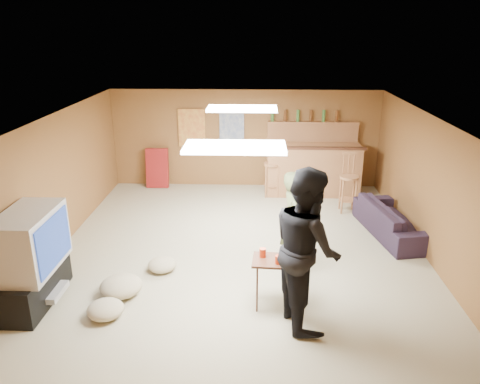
{
  "coord_description": "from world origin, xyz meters",
  "views": [
    {
      "loc": [
        0.25,
        -6.86,
        3.53
      ],
      "look_at": [
        0.0,
        0.2,
        1.0
      ],
      "focal_mm": 35.0,
      "sensor_mm": 36.0,
      "label": 1
    }
  ],
  "objects_px": {
    "bar_counter": "(313,170)",
    "tray_table": "(272,283)",
    "tv_body": "(30,241)",
    "sofa": "(393,220)",
    "person_black": "(307,248)",
    "person_olive": "(294,223)"
  },
  "relations": [
    {
      "from": "bar_counter",
      "to": "tray_table",
      "type": "distance_m",
      "value": 4.55
    },
    {
      "from": "tv_body",
      "to": "bar_counter",
      "type": "height_order",
      "value": "tv_body"
    },
    {
      "from": "tray_table",
      "to": "tv_body",
      "type": "bearing_deg",
      "value": -179.59
    },
    {
      "from": "bar_counter",
      "to": "sofa",
      "type": "xyz_separation_m",
      "value": [
        1.19,
        -2.1,
        -0.27
      ]
    },
    {
      "from": "person_black",
      "to": "sofa",
      "type": "bearing_deg",
      "value": -48.32
    },
    {
      "from": "bar_counter",
      "to": "sofa",
      "type": "distance_m",
      "value": 2.43
    },
    {
      "from": "person_olive",
      "to": "sofa",
      "type": "xyz_separation_m",
      "value": [
        1.87,
        1.42,
        -0.52
      ]
    },
    {
      "from": "bar_counter",
      "to": "tray_table",
      "type": "xyz_separation_m",
      "value": [
        -1.02,
        -4.43,
        -0.21
      ]
    },
    {
      "from": "bar_counter",
      "to": "tray_table",
      "type": "height_order",
      "value": "bar_counter"
    },
    {
      "from": "tv_body",
      "to": "tray_table",
      "type": "distance_m",
      "value": 3.18
    },
    {
      "from": "person_olive",
      "to": "sofa",
      "type": "height_order",
      "value": "person_olive"
    },
    {
      "from": "bar_counter",
      "to": "person_olive",
      "type": "xyz_separation_m",
      "value": [
        -0.68,
        -3.51,
        0.25
      ]
    },
    {
      "from": "tv_body",
      "to": "person_black",
      "type": "xyz_separation_m",
      "value": [
        3.52,
        -0.27,
        0.1
      ]
    },
    {
      "from": "tv_body",
      "to": "sofa",
      "type": "relative_size",
      "value": 0.58
    },
    {
      "from": "sofa",
      "to": "tray_table",
      "type": "distance_m",
      "value": 3.21
    },
    {
      "from": "sofa",
      "to": "person_black",
      "type": "bearing_deg",
      "value": 134.8
    },
    {
      "from": "person_black",
      "to": "tv_body",
      "type": "bearing_deg",
      "value": 71.96
    },
    {
      "from": "person_olive",
      "to": "tray_table",
      "type": "xyz_separation_m",
      "value": [
        -0.33,
        -0.91,
        -0.45
      ]
    },
    {
      "from": "bar_counter",
      "to": "sofa",
      "type": "bearing_deg",
      "value": -60.41
    },
    {
      "from": "bar_counter",
      "to": "tv_body",
      "type": "bearing_deg",
      "value": -133.0
    },
    {
      "from": "bar_counter",
      "to": "person_black",
      "type": "bearing_deg",
      "value": -97.56
    },
    {
      "from": "bar_counter",
      "to": "person_olive",
      "type": "height_order",
      "value": "person_olive"
    }
  ]
}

